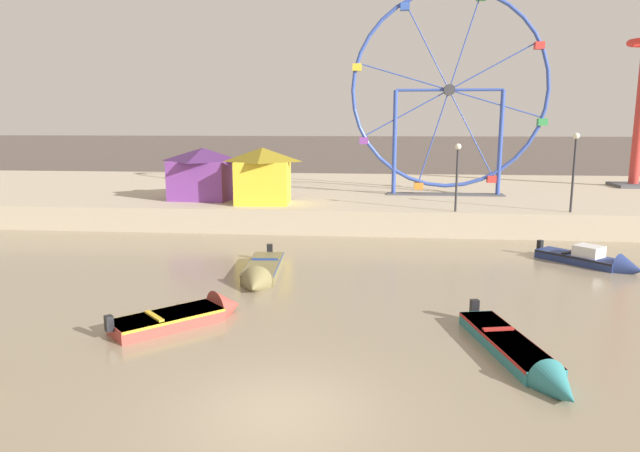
# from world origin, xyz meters

# --- Properties ---
(ground_plane) EXTENTS (240.00, 240.00, 0.00)m
(ground_plane) POSITION_xyz_m (0.00, 0.00, 0.00)
(ground_plane) COLOR gray
(quay_promenade) EXTENTS (110.00, 22.45, 1.36)m
(quay_promenade) POSITION_xyz_m (0.00, 29.91, 0.68)
(quay_promenade) COLOR #B7A88E
(quay_promenade) RESTS_ON ground_plane
(distant_town_skyline) EXTENTS (140.00, 3.00, 4.40)m
(distant_town_skyline) POSITION_xyz_m (0.00, 55.70, 2.20)
(distant_town_skyline) COLOR #564C47
(distant_town_skyline) RESTS_ON ground_plane
(motorboat_faded_red) EXTENTS (3.75, 3.74, 1.20)m
(motorboat_faded_red) POSITION_xyz_m (-3.60, 5.23, 0.21)
(motorboat_faded_red) COLOR #B24238
(motorboat_faded_red) RESTS_ON ground_plane
(motorboat_olive_wood) EXTENTS (1.53, 5.14, 1.18)m
(motorboat_olive_wood) POSITION_xyz_m (-2.47, 10.03, 0.24)
(motorboat_olive_wood) COLOR olive
(motorboat_olive_wood) RESTS_ON ground_plane
(motorboat_teal_painted) EXTENTS (2.15, 5.55, 0.99)m
(motorboat_teal_painted) POSITION_xyz_m (5.67, 2.98, 0.20)
(motorboat_teal_painted) COLOR teal
(motorboat_teal_painted) RESTS_ON ground_plane
(motorboat_navy_blue) EXTENTS (3.82, 3.97, 1.20)m
(motorboat_navy_blue) POSITION_xyz_m (11.20, 13.40, 0.26)
(motorboat_navy_blue) COLOR navy
(motorboat_navy_blue) RESTS_ON ground_plane
(ferris_wheel_blue_frame) EXTENTS (12.31, 1.20, 12.79)m
(ferris_wheel_blue_frame) POSITION_xyz_m (6.36, 26.19, 7.79)
(ferris_wheel_blue_frame) COLOR #334CA8
(ferris_wheel_blue_frame) RESTS_ON quay_promenade
(carnival_booth_yellow_awning) EXTENTS (3.47, 3.01, 3.22)m
(carnival_booth_yellow_awning) POSITION_xyz_m (-4.58, 21.14, 3.04)
(carnival_booth_yellow_awning) COLOR yellow
(carnival_booth_yellow_awning) RESTS_ON quay_promenade
(carnival_booth_purple_stall) EXTENTS (4.12, 3.73, 3.12)m
(carnival_booth_purple_stall) POSITION_xyz_m (-8.58, 22.70, 2.99)
(carnival_booth_purple_stall) COLOR purple
(carnival_booth_purple_stall) RESTS_ON quay_promenade
(promenade_lamp_near) EXTENTS (0.32, 0.32, 4.11)m
(promenade_lamp_near) POSITION_xyz_m (12.06, 19.57, 4.03)
(promenade_lamp_near) COLOR #2D2D33
(promenade_lamp_near) RESTS_ON quay_promenade
(promenade_lamp_far) EXTENTS (0.32, 0.32, 3.55)m
(promenade_lamp_far) POSITION_xyz_m (6.10, 19.20, 3.72)
(promenade_lamp_far) COLOR #2D2D33
(promenade_lamp_far) RESTS_ON quay_promenade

